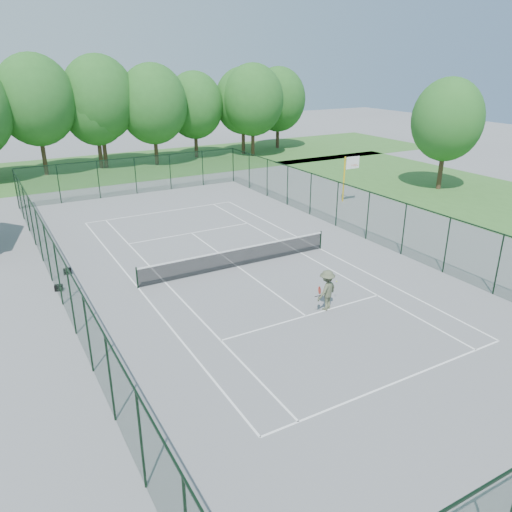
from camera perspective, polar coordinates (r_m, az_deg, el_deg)
The scene contains 12 objects.
ground at distance 26.90m, azimuth -2.11°, elevation -1.21°, with size 140.00×140.00×0.00m, color gray.
grass_far at distance 54.26m, azimuth -17.20°, elevation 9.58°, with size 80.00×16.00×0.01m, color #3E742F.
grass_side at distance 45.15m, azimuth 23.51°, elevation 6.47°, with size 14.00×40.00×0.01m, color #3E742F.
court_lines at distance 26.89m, azimuth -2.11°, elevation -1.20°, with size 11.05×23.85×0.01m.
tennis_net at distance 26.68m, azimuth -2.12°, elevation -0.07°, with size 11.08×0.08×1.10m.
fence_enclosure at distance 26.33m, azimuth -2.15°, elevation 1.92°, with size 18.05×36.05×3.02m.
tree_line_far at distance 53.44m, azimuth -17.93°, elevation 15.86°, with size 39.40×6.40×9.70m.
basketball_goal at distance 39.05m, azimuth 10.56°, elevation 9.64°, with size 1.20×1.43×3.65m.
tree_side at distance 45.16m, azimuth 21.04°, elevation 14.32°, with size 5.78×5.78×9.16m.
sports_bag_a at distance 25.89m, azimuth -21.61°, elevation -3.40°, with size 0.38×0.23×0.30m, color black.
sports_bag_b at distance 27.70m, azimuth -20.75°, elevation -1.64°, with size 0.39×0.24×0.30m, color black.
tennis_player at distance 22.25m, azimuth 8.08°, elevation -3.87°, with size 1.77×1.07×1.86m.
Camera 1 is at (-11.39, -22.02, 10.42)m, focal length 35.00 mm.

